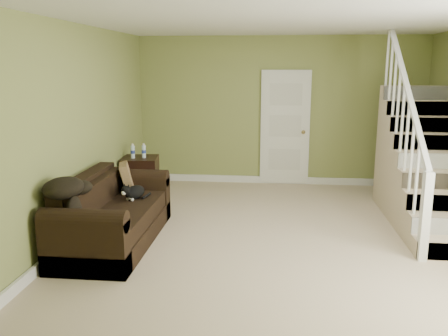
% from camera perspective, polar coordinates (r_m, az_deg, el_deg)
% --- Properties ---
extents(floor, '(5.00, 5.50, 0.01)m').
position_cam_1_polar(floor, '(6.07, 6.65, -8.07)').
color(floor, tan).
rests_on(floor, ground).
extents(ceiling, '(5.00, 5.50, 0.01)m').
position_cam_1_polar(ceiling, '(5.71, 7.32, 17.20)').
color(ceiling, white).
rests_on(ceiling, wall_back).
extents(wall_back, '(5.00, 0.04, 2.60)m').
position_cam_1_polar(wall_back, '(8.48, 6.72, 6.79)').
color(wall_back, olive).
rests_on(wall_back, floor).
extents(wall_front, '(5.00, 0.04, 2.60)m').
position_cam_1_polar(wall_front, '(3.05, 7.64, -3.10)').
color(wall_front, olive).
rests_on(wall_front, floor).
extents(wall_left, '(0.04, 5.50, 2.60)m').
position_cam_1_polar(wall_left, '(6.23, -16.76, 4.37)').
color(wall_left, olive).
rests_on(wall_left, floor).
extents(baseboard_back, '(5.00, 0.04, 0.12)m').
position_cam_1_polar(baseboard_back, '(8.65, 6.52, -1.43)').
color(baseboard_back, white).
rests_on(baseboard_back, floor).
extents(baseboard_left, '(0.04, 5.50, 0.12)m').
position_cam_1_polar(baseboard_left, '(6.49, -15.84, -6.52)').
color(baseboard_left, white).
rests_on(baseboard_left, floor).
extents(door, '(0.86, 0.12, 2.02)m').
position_cam_1_polar(door, '(8.47, 7.36, 4.76)').
color(door, white).
rests_on(door, floor).
extents(staircase, '(1.00, 2.51, 2.82)m').
position_cam_1_polar(staircase, '(7.13, 22.97, -0.52)').
color(staircase, tan).
rests_on(staircase, floor).
extents(sofa, '(0.90, 2.08, 0.82)m').
position_cam_1_polar(sofa, '(5.87, -13.41, -5.80)').
color(sofa, black).
rests_on(sofa, floor).
extents(side_table, '(0.61, 0.61, 0.89)m').
position_cam_1_polar(side_table, '(7.73, -10.02, -1.11)').
color(side_table, black).
rests_on(side_table, floor).
extents(cat, '(0.29, 0.49, 0.23)m').
position_cam_1_polar(cat, '(6.07, -10.74, -2.90)').
color(cat, black).
rests_on(cat, sofa).
extents(banana, '(0.07, 0.18, 0.05)m').
position_cam_1_polar(banana, '(5.33, -13.73, -5.93)').
color(banana, gold).
rests_on(banana, sofa).
extents(throw_pillow, '(0.31, 0.45, 0.42)m').
position_cam_1_polar(throw_pillow, '(6.44, -11.55, -1.24)').
color(throw_pillow, '#4A301D').
rests_on(throw_pillow, sofa).
extents(throw_blanket, '(0.48, 0.58, 0.22)m').
position_cam_1_polar(throw_blanket, '(5.21, -18.76, -2.28)').
color(throw_blanket, black).
rests_on(throw_blanket, sofa).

